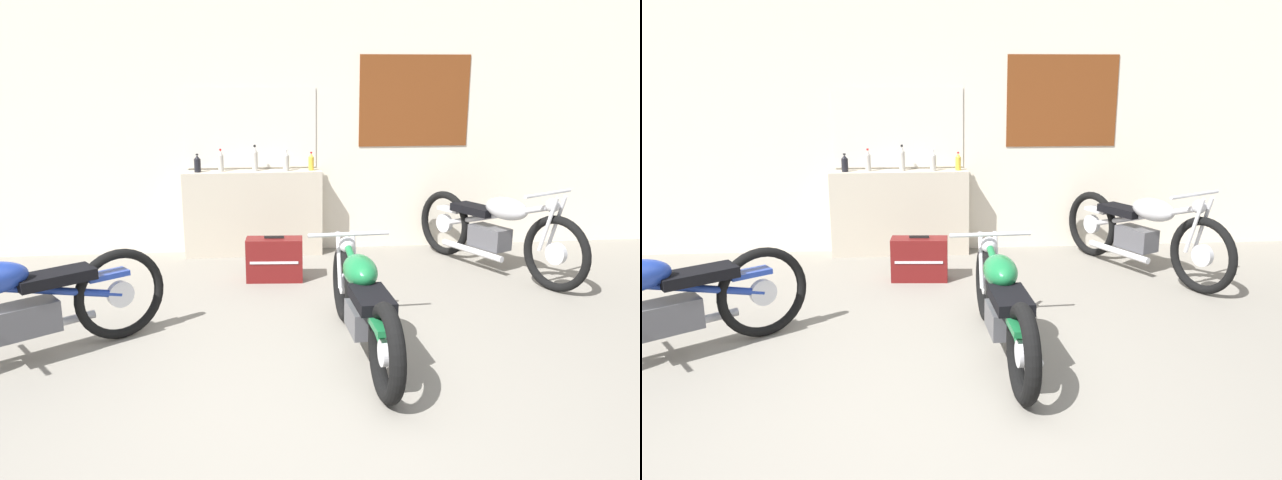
# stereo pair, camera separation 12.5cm
# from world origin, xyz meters

# --- Properties ---
(ground_plane) EXTENTS (24.00, 24.00, 0.00)m
(ground_plane) POSITION_xyz_m (0.00, 0.00, 0.00)
(ground_plane) COLOR gray
(wall_back) EXTENTS (10.00, 0.07, 2.80)m
(wall_back) POSITION_xyz_m (0.01, 3.80, 1.40)
(wall_back) COLOR beige
(wall_back) RESTS_ON ground_plane
(sill_counter) EXTENTS (1.52, 0.28, 0.94)m
(sill_counter) POSITION_xyz_m (-0.25, 3.62, 0.47)
(sill_counter) COLOR #B7AD99
(sill_counter) RESTS_ON ground_plane
(bottle_leftmost) EXTENTS (0.07, 0.07, 0.20)m
(bottle_leftmost) POSITION_xyz_m (-0.83, 3.60, 1.03)
(bottle_leftmost) COLOR black
(bottle_leftmost) RESTS_ON sill_counter
(bottle_left_center) EXTENTS (0.06, 0.06, 0.25)m
(bottle_left_center) POSITION_xyz_m (-0.58, 3.61, 1.05)
(bottle_left_center) COLOR #B7B2A8
(bottle_left_center) RESTS_ON sill_counter
(bottle_center) EXTENTS (0.06, 0.06, 0.28)m
(bottle_center) POSITION_xyz_m (-0.22, 3.62, 1.07)
(bottle_center) COLOR #B7B2A8
(bottle_center) RESTS_ON sill_counter
(bottle_right_center) EXTENTS (0.07, 0.07, 0.23)m
(bottle_right_center) POSITION_xyz_m (0.12, 3.59, 1.04)
(bottle_right_center) COLOR #B7B2A8
(bottle_right_center) RESTS_ON sill_counter
(bottle_rightmost) EXTENTS (0.06, 0.06, 0.20)m
(bottle_rightmost) POSITION_xyz_m (0.40, 3.61, 1.03)
(bottle_rightmost) COLOR gold
(bottle_rightmost) RESTS_ON sill_counter
(motorcycle_blue) EXTENTS (1.88, 1.35, 0.91)m
(motorcycle_blue) POSITION_xyz_m (-1.89, 0.96, 0.44)
(motorcycle_blue) COLOR black
(motorcycle_blue) RESTS_ON ground_plane
(motorcycle_silver) EXTENTS (1.09, 1.98, 0.92)m
(motorcycle_silver) POSITION_xyz_m (2.20, 2.72, 0.44)
(motorcycle_silver) COLOR black
(motorcycle_silver) RESTS_ON ground_plane
(motorcycle_green) EXTENTS (0.64, 1.96, 0.78)m
(motorcycle_green) POSITION_xyz_m (0.52, 0.90, 0.38)
(motorcycle_green) COLOR black
(motorcycle_green) RESTS_ON ground_plane
(hard_case_darkred) EXTENTS (0.56, 0.27, 0.45)m
(hard_case_darkred) POSITION_xyz_m (-0.05, 2.65, 0.21)
(hard_case_darkred) COLOR maroon
(hard_case_darkred) RESTS_ON ground_plane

